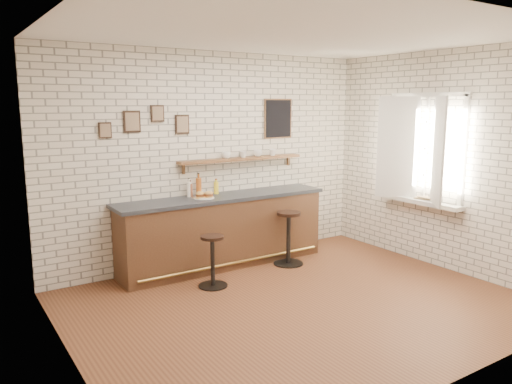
% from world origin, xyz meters
% --- Properties ---
extents(ground, '(5.00, 5.00, 0.00)m').
position_xyz_m(ground, '(0.00, 0.00, 0.00)').
color(ground, brown).
rests_on(ground, ground).
extents(bar_counter, '(3.10, 0.65, 1.01)m').
position_xyz_m(bar_counter, '(-0.03, 1.70, 0.51)').
color(bar_counter, '#4F321D').
rests_on(bar_counter, ground).
extents(sandwich_plate, '(0.28, 0.28, 0.01)m').
position_xyz_m(sandwich_plate, '(-0.35, 1.68, 1.02)').
color(sandwich_plate, white).
rests_on(sandwich_plate, bar_counter).
extents(ciabatta_sandwich, '(0.25, 0.17, 0.08)m').
position_xyz_m(ciabatta_sandwich, '(-0.34, 1.68, 1.06)').
color(ciabatta_sandwich, tan).
rests_on(ciabatta_sandwich, sandwich_plate).
extents(potato_chips, '(0.27, 0.19, 0.00)m').
position_xyz_m(potato_chips, '(-0.36, 1.67, 1.02)').
color(potato_chips, '#E0A94F').
rests_on(potato_chips, sandwich_plate).
extents(bitters_bottle_brown, '(0.07, 0.07, 0.23)m').
position_xyz_m(bitters_bottle_brown, '(-0.45, 1.88, 1.11)').
color(bitters_bottle_brown, brown).
rests_on(bitters_bottle_brown, bar_counter).
extents(bitters_bottle_white, '(0.07, 0.07, 0.26)m').
position_xyz_m(bitters_bottle_white, '(-0.47, 1.88, 1.12)').
color(bitters_bottle_white, white).
rests_on(bitters_bottle_white, bar_counter).
extents(bitters_bottle_amber, '(0.08, 0.08, 0.32)m').
position_xyz_m(bitters_bottle_amber, '(-0.32, 1.88, 1.14)').
color(bitters_bottle_amber, '#B0571C').
rests_on(bitters_bottle_amber, bar_counter).
extents(condiment_bottle_yellow, '(0.07, 0.07, 0.22)m').
position_xyz_m(condiment_bottle_yellow, '(-0.04, 1.88, 1.10)').
color(condiment_bottle_yellow, yellow).
rests_on(condiment_bottle_yellow, bar_counter).
extents(bar_stool_left, '(0.38, 0.38, 0.66)m').
position_xyz_m(bar_stool_left, '(-0.57, 1.04, 0.35)').
color(bar_stool_left, black).
rests_on(bar_stool_left, ground).
extents(bar_stool_right, '(0.43, 0.43, 0.77)m').
position_xyz_m(bar_stool_right, '(0.77, 1.23, 0.41)').
color(bar_stool_right, black).
rests_on(bar_stool_right, ground).
extents(wall_shelf, '(2.00, 0.18, 0.18)m').
position_xyz_m(wall_shelf, '(0.40, 1.90, 1.48)').
color(wall_shelf, brown).
rests_on(wall_shelf, ground).
extents(shelf_cup_a, '(0.18, 0.18, 0.10)m').
position_xyz_m(shelf_cup_a, '(0.14, 1.90, 1.55)').
color(shelf_cup_a, white).
rests_on(shelf_cup_a, wall_shelf).
extents(shelf_cup_b, '(0.13, 0.13, 0.09)m').
position_xyz_m(shelf_cup_b, '(0.42, 1.90, 1.55)').
color(shelf_cup_b, white).
rests_on(shelf_cup_b, wall_shelf).
extents(shelf_cup_c, '(0.13, 0.13, 0.10)m').
position_xyz_m(shelf_cup_c, '(0.68, 1.90, 1.55)').
color(shelf_cup_c, white).
rests_on(shelf_cup_c, wall_shelf).
extents(shelf_cup_d, '(0.13, 0.13, 0.10)m').
position_xyz_m(shelf_cup_d, '(0.95, 1.90, 1.55)').
color(shelf_cup_d, white).
rests_on(shelf_cup_d, wall_shelf).
extents(back_wall_decor, '(2.96, 0.02, 0.56)m').
position_xyz_m(back_wall_decor, '(0.23, 1.98, 2.05)').
color(back_wall_decor, black).
rests_on(back_wall_decor, ground).
extents(window_sill, '(0.20, 1.35, 0.06)m').
position_xyz_m(window_sill, '(2.40, 0.30, 0.90)').
color(window_sill, white).
rests_on(window_sill, ground).
extents(casement_window, '(0.40, 1.30, 1.56)m').
position_xyz_m(casement_window, '(2.36, 0.30, 1.65)').
color(casement_window, white).
rests_on(casement_window, ground).
extents(book_lower, '(0.23, 0.27, 0.02)m').
position_xyz_m(book_lower, '(2.38, 0.26, 0.94)').
color(book_lower, tan).
rests_on(book_lower, window_sill).
extents(book_upper, '(0.18, 0.23, 0.02)m').
position_xyz_m(book_upper, '(2.38, 0.23, 0.96)').
color(book_upper, tan).
rests_on(book_upper, book_lower).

